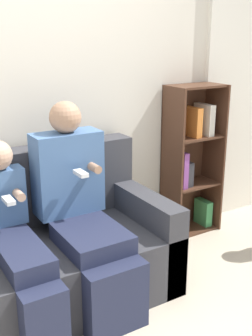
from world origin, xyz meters
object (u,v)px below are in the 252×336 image
(couch, at_px, (19,260))
(bookshelf, at_px, (191,159))
(child_seated, at_px, (18,240))
(adult_seated, at_px, (81,205))

(couch, bearing_deg, bookshelf, 10.55)
(couch, bearing_deg, child_seated, -104.88)
(adult_seated, bearing_deg, couch, 162.62)
(couch, distance_m, child_seated, 0.29)
(adult_seated, height_order, bookshelf, bookshelf)
(couch, distance_m, bookshelf, 1.66)
(child_seated, xyz_separation_m, bookshelf, (1.65, 0.47, 0.10))
(couch, xyz_separation_m, child_seated, (-0.04, -0.17, 0.23))
(couch, xyz_separation_m, bookshelf, (1.60, 0.30, 0.33))
(couch, height_order, bookshelf, bookshelf)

